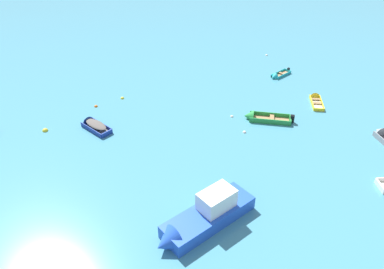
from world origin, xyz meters
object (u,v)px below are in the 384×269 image
Objects in this scene: mooring_buoy_midfield at (122,98)px; mooring_buoy_between_boats_right at (96,107)px; rowboat_turquoise_outer_left at (277,76)px; motor_launch_blue_back_row_right at (203,218)px; mooring_buoy_central at (232,117)px; rowboat_deep_blue_far_left at (93,124)px; rowboat_green_near_right at (259,117)px; mooring_buoy_between_boats_left at (266,55)px; mooring_buoy_near_foreground at (244,132)px; rowboat_yellow_distant_center at (315,99)px; mooring_buoy_far_field at (45,131)px.

mooring_buoy_midfield is 1.06× the size of mooring_buoy_between_boats_right.
rowboat_turquoise_outer_left is 19.05m from mooring_buoy_between_boats_right.
motor_launch_blue_back_row_right is 24.38× the size of mooring_buoy_central.
mooring_buoy_central is (11.93, -1.31, -0.30)m from rowboat_deep_blue_far_left.
rowboat_turquoise_outer_left is 9.90m from mooring_buoy_central.
rowboat_green_near_right is at bearing -23.37° from mooring_buoy_between_boats_right.
motor_launch_blue_back_row_right reaches higher than mooring_buoy_central.
mooring_buoy_near_foreground is at bearing -119.93° from mooring_buoy_between_boats_left.
rowboat_yellow_distant_center is at bearing 40.39° from motor_launch_blue_back_row_right.
mooring_buoy_central is 12.53m from mooring_buoy_between_boats_right.
motor_launch_blue_back_row_right is 10.86m from mooring_buoy_near_foreground.
rowboat_deep_blue_far_left is 20.06m from rowboat_turquoise_outer_left.
rowboat_green_near_right reaches higher than mooring_buoy_between_boats_left.
rowboat_yellow_distant_center is 9.27m from mooring_buoy_near_foreground.
mooring_buoy_between_boats_left is (14.80, 24.00, -0.68)m from motor_launch_blue_back_row_right.
rowboat_deep_blue_far_left reaches higher than rowboat_yellow_distant_center.
mooring_buoy_far_field is (-17.96, 2.81, -0.21)m from rowboat_green_near_right.
mooring_buoy_between_boats_right is at bearing -158.81° from mooring_buoy_midfield.
mooring_buoy_between_boats_right is at bearing 156.63° from rowboat_green_near_right.
rowboat_deep_blue_far_left is 3.92m from mooring_buoy_far_field.
rowboat_deep_blue_far_left is at bearing -151.84° from mooring_buoy_between_boats_left.
mooring_buoy_midfield is 12.50m from mooring_buoy_near_foreground.
rowboat_deep_blue_far_left is 0.79× the size of rowboat_green_near_right.
mooring_buoy_between_boats_right is (-11.69, 7.51, 0.00)m from mooring_buoy_near_foreground.
motor_launch_blue_back_row_right is 20.18× the size of mooring_buoy_midfield.
mooring_buoy_far_field is 16.56m from mooring_buoy_near_foreground.
mooring_buoy_near_foreground is (15.97, -4.40, 0.00)m from mooring_buoy_far_field.
mooring_buoy_far_field is at bearing -143.95° from mooring_buoy_between_boats_right.
motor_launch_blue_back_row_right reaches higher than mooring_buoy_midfield.
mooring_buoy_central is at bearing 93.27° from mooring_buoy_near_foreground.
mooring_buoy_central is 2.64m from mooring_buoy_near_foreground.
rowboat_deep_blue_far_left reaches higher than mooring_buoy_far_field.
mooring_buoy_between_boats_right is at bearing 168.96° from rowboat_yellow_distant_center.
mooring_buoy_near_foreground is at bearing -18.10° from rowboat_deep_blue_far_left.
rowboat_turquoise_outer_left reaches higher than mooring_buoy_near_foreground.
mooring_buoy_between_boats_left is at bearing 23.40° from mooring_buoy_far_field.
mooring_buoy_between_boats_right is at bearing -174.98° from rowboat_turquoise_outer_left.
mooring_buoy_far_field is at bearing -156.60° from mooring_buoy_between_boats_left.
rowboat_deep_blue_far_left is 1.15× the size of rowboat_turquoise_outer_left.
motor_launch_blue_back_row_right is 13.31m from rowboat_green_near_right.
mooring_buoy_midfield is at bearing 147.04° from mooring_buoy_central.
mooring_buoy_between_boats_right is at bearing 157.11° from mooring_buoy_central.
rowboat_yellow_distant_center reaches higher than mooring_buoy_near_foreground.
mooring_buoy_midfield is 10.75m from mooring_buoy_central.
mooring_buoy_far_field is (-6.79, -4.09, 0.00)m from mooring_buoy_midfield.
rowboat_yellow_distant_center is 10.61× the size of mooring_buoy_between_boats_left.
mooring_buoy_far_field is (-9.83, 13.34, -0.68)m from motor_launch_blue_back_row_right.
mooring_buoy_far_field is (-23.25, -4.78, -0.14)m from rowboat_turquoise_outer_left.
mooring_buoy_midfield is 0.73× the size of mooring_buoy_far_field.
rowboat_deep_blue_far_left reaches higher than rowboat_turquoise_outer_left.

